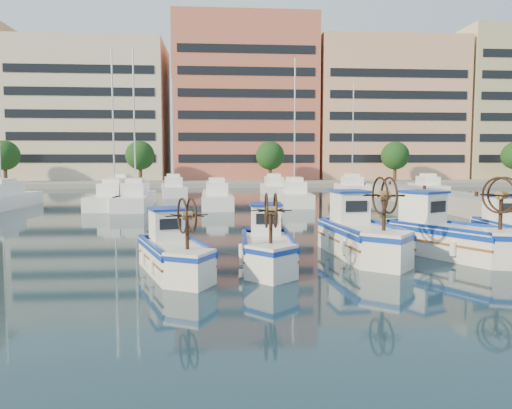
{
  "coord_description": "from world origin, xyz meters",
  "views": [
    {
      "loc": [
        -3.38,
        -16.37,
        3.44
      ],
      "look_at": [
        -1.67,
        5.73,
        1.5
      ],
      "focal_mm": 35.0,
      "sensor_mm": 36.0,
      "label": 1
    }
  ],
  "objects_px": {
    "fishing_boat_b": "(267,245)",
    "fishing_boat_c": "(360,233)",
    "fishing_boat_d": "(447,234)",
    "fishing_boat_a": "(173,251)"
  },
  "relations": [
    {
      "from": "fishing_boat_d",
      "to": "fishing_boat_b",
      "type": "bearing_deg",
      "value": 161.65
    },
    {
      "from": "fishing_boat_a",
      "to": "fishing_boat_d",
      "type": "bearing_deg",
      "value": -6.96
    },
    {
      "from": "fishing_boat_b",
      "to": "fishing_boat_c",
      "type": "height_order",
      "value": "fishing_boat_c"
    },
    {
      "from": "fishing_boat_a",
      "to": "fishing_boat_b",
      "type": "distance_m",
      "value": 3.09
    },
    {
      "from": "fishing_boat_a",
      "to": "fishing_boat_b",
      "type": "height_order",
      "value": "fishing_boat_b"
    },
    {
      "from": "fishing_boat_a",
      "to": "fishing_boat_c",
      "type": "height_order",
      "value": "fishing_boat_c"
    },
    {
      "from": "fishing_boat_a",
      "to": "fishing_boat_d",
      "type": "height_order",
      "value": "fishing_boat_d"
    },
    {
      "from": "fishing_boat_b",
      "to": "fishing_boat_c",
      "type": "distance_m",
      "value": 3.84
    },
    {
      "from": "fishing_boat_c",
      "to": "fishing_boat_a",
      "type": "bearing_deg",
      "value": -166.52
    },
    {
      "from": "fishing_boat_b",
      "to": "fishing_boat_d",
      "type": "height_order",
      "value": "fishing_boat_d"
    }
  ]
}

